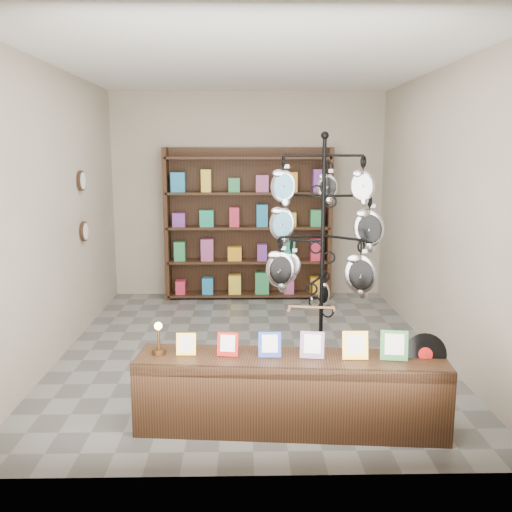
# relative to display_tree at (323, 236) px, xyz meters

# --- Properties ---
(ground) EXTENTS (5.00, 5.00, 0.00)m
(ground) POSITION_rel_display_tree_xyz_m (-0.69, 0.61, -1.34)
(ground) COLOR slate
(ground) RESTS_ON ground
(room_envelope) EXTENTS (5.00, 5.00, 5.00)m
(room_envelope) POSITION_rel_display_tree_xyz_m (-0.69, 0.61, 0.51)
(room_envelope) COLOR #B1A18E
(room_envelope) RESTS_ON ground
(display_tree) EXTENTS (1.22, 1.18, 2.32)m
(display_tree) POSITION_rel_display_tree_xyz_m (0.00, 0.00, 0.00)
(display_tree) COLOR black
(display_tree) RESTS_ON ground
(front_shelf) EXTENTS (2.41, 0.70, 0.84)m
(front_shelf) POSITION_rel_display_tree_xyz_m (-0.40, -1.23, -1.05)
(front_shelf) COLOR black
(front_shelf) RESTS_ON ground
(back_shelving) EXTENTS (2.42, 0.36, 2.20)m
(back_shelving) POSITION_rel_display_tree_xyz_m (-0.69, 2.90, -0.31)
(back_shelving) COLOR black
(back_shelving) RESTS_ON ground
(wall_clocks) EXTENTS (0.03, 0.24, 0.84)m
(wall_clocks) POSITION_rel_display_tree_xyz_m (-2.66, 1.41, 0.16)
(wall_clocks) COLOR black
(wall_clocks) RESTS_ON ground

